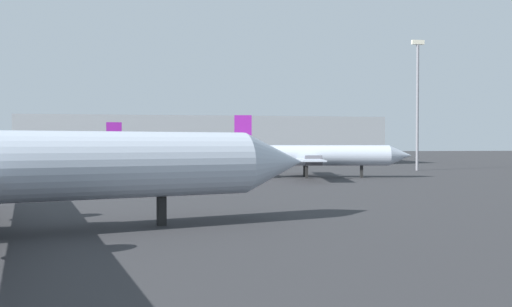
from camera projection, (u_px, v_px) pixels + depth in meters
name	position (u px, v px, depth m)	size (l,w,h in m)	color
airplane_distant	(312.00, 155.00, 74.30)	(28.91, 23.61, 9.18)	#B2BCCC
airplane_far_left	(47.00, 155.00, 83.62)	(29.40, 23.11, 8.59)	silver
light_mast_right	(417.00, 98.00, 93.60)	(2.40, 0.50, 24.10)	slate
terminal_building	(206.00, 141.00, 127.90)	(83.97, 27.34, 11.36)	#999EA3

